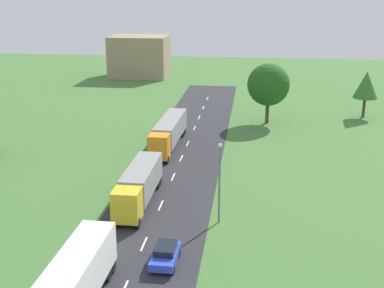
{
  "coord_description": "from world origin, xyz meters",
  "views": [
    {
      "loc": [
        8.55,
        -12.23,
        20.62
      ],
      "look_at": [
        1.7,
        43.79,
        2.91
      ],
      "focal_mm": 47.57,
      "sensor_mm": 36.0,
      "label": 1
    }
  ],
  "objects": [
    {
      "name": "road",
      "position": [
        0.0,
        24.5,
        0.03
      ],
      "size": [
        10.0,
        140.0,
        0.06
      ],
      "primitive_type": "cube",
      "color": "#2B2B30",
      "rests_on": "ground"
    },
    {
      "name": "lane_marking_centre",
      "position": [
        0.0,
        21.44,
        0.07
      ],
      "size": [
        0.16,
        122.74,
        0.01
      ],
      "color": "white",
      "rests_on": "road"
    },
    {
      "name": "truck_lead",
      "position": [
        -2.55,
        15.23,
        2.2
      ],
      "size": [
        2.63,
        12.06,
        3.79
      ],
      "color": "green",
      "rests_on": "road"
    },
    {
      "name": "truck_second",
      "position": [
        -2.17,
        32.89,
        2.06
      ],
      "size": [
        2.53,
        11.75,
        3.43
      ],
      "color": "yellow",
      "rests_on": "road"
    },
    {
      "name": "truck_third",
      "position": [
        -2.31,
        51.4,
        2.12
      ],
      "size": [
        2.83,
        14.56,
        3.52
      ],
      "color": "orange",
      "rests_on": "road"
    },
    {
      "name": "car_second",
      "position": [
        2.29,
        21.99,
        0.83
      ],
      "size": [
        1.94,
        3.95,
        1.47
      ],
      "color": "blue",
      "rests_on": "road"
    },
    {
      "name": "lamppost_second",
      "position": [
        5.88,
        29.67,
        4.23
      ],
      "size": [
        0.36,
        0.36,
        7.52
      ],
      "color": "slate",
      "rests_on": "ground"
    },
    {
      "name": "tree_oak",
      "position": [
        26.48,
        70.9,
        5.3
      ],
      "size": [
        3.9,
        3.9,
        7.48
      ],
      "color": "#513823",
      "rests_on": "ground"
    },
    {
      "name": "tree_birch",
      "position": [
        10.84,
        65.32,
        6.04
      ],
      "size": [
        6.48,
        6.48,
        9.3
      ],
      "color": "#513823",
      "rests_on": "ground"
    },
    {
      "name": "distant_building",
      "position": [
        -18.0,
        104.47,
        4.69
      ],
      "size": [
        13.09,
        10.33,
        9.37
      ],
      "primitive_type": "cube",
      "color": "#9E846B",
      "rests_on": "ground"
    }
  ]
}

